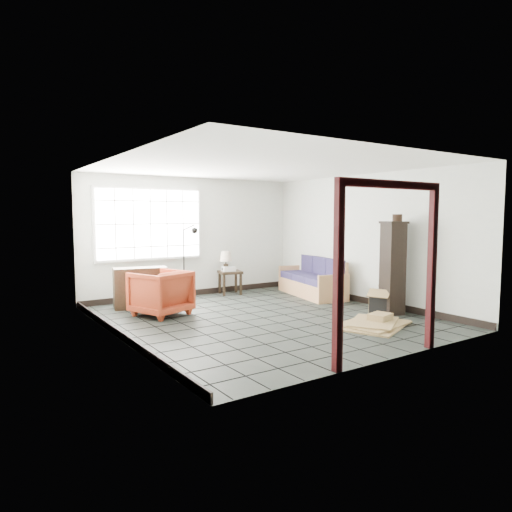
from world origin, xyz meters
TOP-DOWN VIEW (x-y plane):
  - ground at (0.00, 0.00)m, footprint 5.50×5.50m
  - room_shell at (0.00, 0.03)m, footprint 5.02×5.52m
  - window_panel at (-1.00, 2.70)m, footprint 2.32×0.08m
  - doorway_trim at (0.00, -2.70)m, footprint 1.80×0.08m
  - futon_sofa at (2.21, 1.22)m, footprint 1.10×2.02m
  - armchair at (-1.39, 1.20)m, footprint 1.09×1.06m
  - side_table at (0.75, 2.40)m, footprint 0.59×0.59m
  - table_lamp at (0.68, 2.47)m, footprint 0.29×0.29m
  - projector at (0.70, 2.39)m, footprint 0.32×0.28m
  - floor_lamp at (-0.30, 2.31)m, footprint 0.42×0.43m
  - console_shelf at (-1.45, 2.08)m, footprint 1.06×0.59m
  - tall_shelf at (2.15, -0.99)m, footprint 0.49×0.55m
  - pot at (2.16, -1.06)m, footprint 0.18×0.18m
  - open_box at (2.15, -0.81)m, footprint 0.89×0.66m
  - cardboard_pile at (1.18, -1.45)m, footprint 1.49×1.30m

SIDE VIEW (x-z plane):
  - ground at x=0.00m, z-range 0.00..0.00m
  - cardboard_pile at x=1.18m, z-range -0.04..0.14m
  - open_box at x=2.15m, z-range -0.06..0.39m
  - futon_sofa at x=2.21m, z-range -0.12..0.73m
  - console_shelf at x=-1.45m, z-range 0.00..0.78m
  - side_table at x=0.75m, z-range 0.17..0.70m
  - armchair at x=-1.39m, z-range 0.00..0.89m
  - projector at x=0.70m, z-range 0.53..0.63m
  - table_lamp at x=0.68m, z-range 0.62..1.05m
  - tall_shelf at x=2.15m, z-range 0.01..1.69m
  - floor_lamp at x=-0.30m, z-range 0.05..1.65m
  - doorway_trim at x=0.00m, z-range 0.28..2.48m
  - window_panel at x=-1.00m, z-range 0.84..2.36m
  - room_shell at x=0.00m, z-range 0.37..2.98m
  - pot at x=2.16m, z-range 1.67..1.80m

